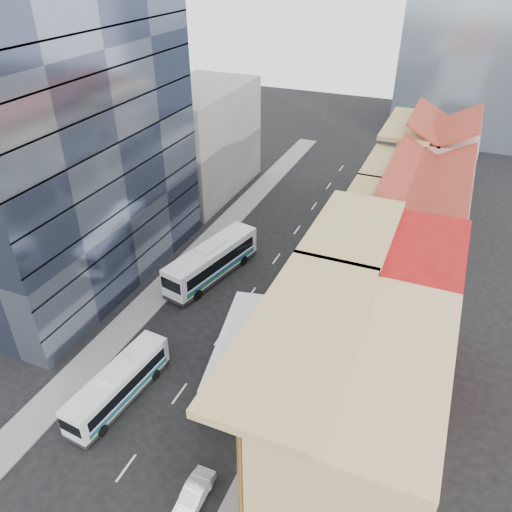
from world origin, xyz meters
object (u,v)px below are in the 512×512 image
at_px(bus_right, 237,352).
at_px(shophouse_tan, 358,431).
at_px(office_tower, 63,134).
at_px(bus_left_far, 212,260).
at_px(bus_left_near, 118,384).
at_px(sedan_right, 194,495).

bearing_deg(bus_right, shophouse_tan, -44.02).
relative_size(office_tower, bus_left_far, 2.49).
height_order(bus_left_near, sedan_right, bus_left_near).
bearing_deg(shophouse_tan, bus_left_far, 136.00).
distance_m(shophouse_tan, bus_right, 13.66).
relative_size(bus_left_near, sedan_right, 2.59).
distance_m(office_tower, sedan_right, 32.21).
bearing_deg(office_tower, bus_left_far, 19.49).
bearing_deg(shophouse_tan, bus_right, 147.24).
distance_m(bus_left_far, sedan_right, 24.78).
xyz_separation_m(bus_left_near, bus_right, (6.89, 6.21, 0.36)).
bearing_deg(bus_left_far, bus_right, -42.15).
xyz_separation_m(shophouse_tan, bus_right, (-10.96, 7.05, -4.09)).
relative_size(bus_left_far, bus_right, 1.01).
height_order(office_tower, bus_left_near, office_tower).
bearing_deg(bus_right, sedan_right, -89.93).
xyz_separation_m(bus_left_near, sedan_right, (9.16, -5.10, -0.93)).
bearing_deg(shophouse_tan, office_tower, 155.70).
bearing_deg(sedan_right, bus_right, 100.84).
relative_size(shophouse_tan, bus_left_far, 1.16).
bearing_deg(office_tower, shophouse_tan, -24.30).
bearing_deg(office_tower, bus_left_near, -45.02).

